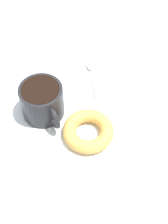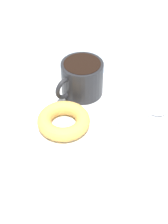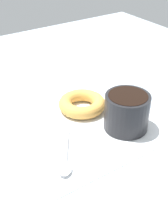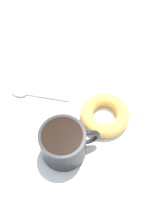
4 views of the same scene
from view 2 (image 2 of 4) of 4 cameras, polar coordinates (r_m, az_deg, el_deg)
ground_plane at (r=75.56cm, az=0.48°, el=-1.71°), size 120.00×120.00×2.00cm
napkin at (r=74.58cm, az=0.00°, el=-1.21°), size 30.33×30.33×0.30cm
coffee_cup at (r=78.52cm, az=-0.37°, el=5.25°), size 11.72×8.84×7.39cm
donut at (r=72.33cm, az=-3.12°, el=-1.33°), size 10.27×10.27×2.76cm
spoon at (r=76.33cm, az=10.27°, el=-0.25°), size 11.61×8.51×0.90cm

